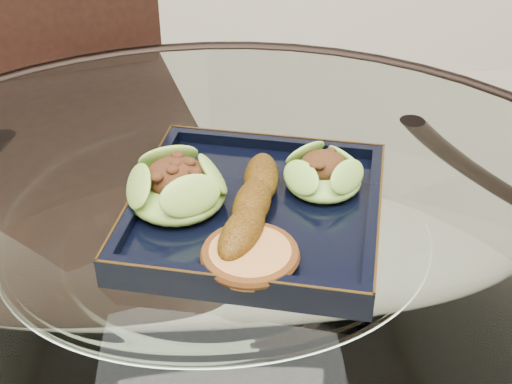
{
  "coord_description": "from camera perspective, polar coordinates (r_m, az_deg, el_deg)",
  "views": [
    {
      "loc": [
        -0.0,
        -0.57,
        1.24
      ],
      "look_at": [
        0.05,
        0.06,
        0.8
      ],
      "focal_mm": 50.0,
      "sensor_mm": 36.0,
      "label": 1
    }
  ],
  "objects": [
    {
      "name": "dining_table",
      "position": [
        0.86,
        -2.81,
        -13.63
      ],
      "size": [
        1.13,
        1.13,
        0.77
      ],
      "color": "white",
      "rests_on": "ground"
    },
    {
      "name": "crumb_patty",
      "position": [
        0.71,
        -0.47,
        -5.17
      ],
      "size": [
        0.11,
        0.11,
        0.02
      ],
      "primitive_type": "cylinder",
      "rotation": [
        0.0,
        0.0,
        -0.41
      ],
      "color": "#C27940",
      "rests_on": "navy_plate"
    },
    {
      "name": "dining_chair",
      "position": [
        1.22,
        -16.15,
        1.55
      ],
      "size": [
        0.57,
        0.57,
        1.08
      ],
      "rotation": [
        0.0,
        0.0,
        0.25
      ],
      "color": "black",
      "rests_on": "ground"
    },
    {
      "name": "roasted_plantain",
      "position": [
        0.76,
        -0.32,
        -0.95
      ],
      "size": [
        0.09,
        0.19,
        0.03
      ],
      "primitive_type": "ellipsoid",
      "rotation": [
        0.0,
        0.0,
        1.3
      ],
      "color": "brown",
      "rests_on": "navy_plate"
    },
    {
      "name": "navy_plate",
      "position": [
        0.79,
        0.0,
        -1.79
      ],
      "size": [
        0.33,
        0.33,
        0.02
      ],
      "primitive_type": "cube",
      "rotation": [
        0.0,
        0.0,
        -0.25
      ],
      "color": "black",
      "rests_on": "dining_table"
    },
    {
      "name": "lettuce_wrap_left",
      "position": [
        0.78,
        -6.36,
        0.19
      ],
      "size": [
        0.12,
        0.12,
        0.04
      ],
      "primitive_type": "ellipsoid",
      "rotation": [
        0.0,
        0.0,
        -0.13
      ],
      "color": "#578E29",
      "rests_on": "navy_plate"
    },
    {
      "name": "lettuce_wrap_right",
      "position": [
        0.81,
        5.4,
        1.3
      ],
      "size": [
        0.1,
        0.1,
        0.03
      ],
      "primitive_type": "ellipsoid",
      "rotation": [
        0.0,
        0.0,
        0.2
      ],
      "color": "#59932A",
      "rests_on": "navy_plate"
    }
  ]
}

